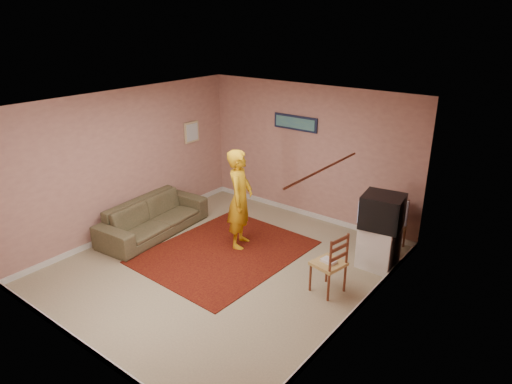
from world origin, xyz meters
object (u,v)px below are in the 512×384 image
Objects in this scene: crt_tv at (382,211)px; chair_b at (329,256)px; sofa at (153,217)px; chair_a at (394,220)px; person at (240,199)px; tv_cabinet at (379,247)px.

crt_tv is 1.35× the size of chair_b.
crt_tv is at bearing -74.77° from sofa.
chair_a is 4.26m from sofa.
chair_a is 1.83m from chair_b.
person reaches higher than crt_tv.
chair_b is at bearing -104.49° from tv_cabinet.
person reaches higher than chair_a.
sofa is (-3.74, -1.38, -0.65)m from crt_tv.
sofa is (-3.46, -0.27, -0.26)m from chair_b.
person is (-2.19, -0.77, 0.51)m from tv_cabinet.
chair_a is 0.22× the size of sofa.
crt_tv reaches higher than chair_b.
chair_b is (-0.29, -1.11, 0.22)m from tv_cabinet.
chair_a is at bearing -78.92° from person.
chair_b is at bearing -112.86° from crt_tv.
chair_b is at bearing -90.47° from sofa.
chair_a is 0.28× the size of person.
tv_cabinet is 1.38× the size of chair_b.
person is (1.56, 0.61, 0.55)m from sofa.
tv_cabinet is 0.61m from crt_tv.
chair_b is 3.48m from sofa.
person is at bearing -154.45° from chair_a.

